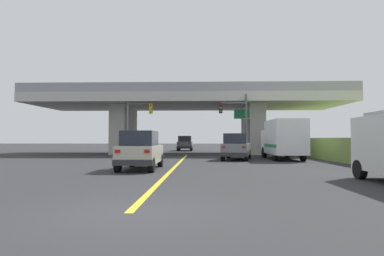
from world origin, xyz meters
The scene contains 10 objects.
ground centered at (0.00, 29.52, 0.00)m, with size 160.00×160.00×0.00m, color #2B2B2D.
overpass_bridge centered at (0.00, 29.52, 4.94)m, with size 32.97×10.83×7.02m.
lane_divider_stripe centered at (0.00, 13.28, 0.00)m, with size 0.20×26.56×0.01m, color yellow.
suv_lead centered at (-1.67, 10.29, 1.01)m, with size 1.89×4.44×2.02m.
suv_crossing centered at (4.22, 18.74, 1.01)m, with size 2.79×5.01×2.02m.
box_truck centered at (7.87, 19.14, 1.60)m, with size 2.33×6.59×3.04m.
sedan_oncoming centered at (-0.83, 38.44, 1.01)m, with size 2.01×4.66×2.02m.
traffic_signal_nearside centered at (4.82, 23.89, 3.59)m, with size 2.62×0.36×5.79m.
traffic_signal_farside centered at (-4.86, 24.73, 3.59)m, with size 2.49×0.36×5.76m.
highway_sign centered at (5.53, 26.21, 3.53)m, with size 1.62×0.17×4.79m.
Camera 1 is at (1.61, -7.20, 1.60)m, focal length 31.23 mm.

